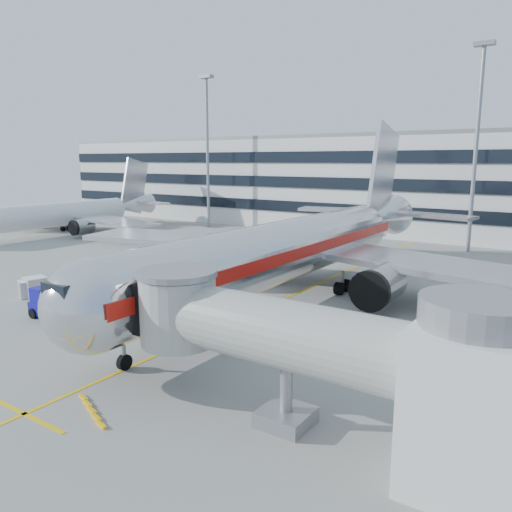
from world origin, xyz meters
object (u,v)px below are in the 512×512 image
Objects in this scene: belt_loader at (117,297)px; cargo_container_front at (104,293)px; ramp_worker at (150,305)px; cargo_container_left at (36,287)px; main_jet at (299,246)px; baggage_tug at (49,304)px; cargo_container_right at (28,289)px.

belt_loader is 1.68m from cargo_container_front.
ramp_worker is (6.07, -0.67, 0.13)m from cargo_container_front.
cargo_container_left is (-7.67, -2.27, 0.17)m from belt_loader.
belt_loader reaches higher than ramp_worker.
main_jet is at bearing 2.29° from ramp_worker.
ramp_worker is (4.40, -0.61, 0.17)m from belt_loader.
cargo_container_front is at bearing 88.15° from baggage_tug.
baggage_tug is at bearing -110.49° from belt_loader.
cargo_container_front reaches higher than cargo_container_right.
belt_loader reaches higher than cargo_container_front.
cargo_container_left is at bearing -142.52° from main_jet.
main_jet reaches higher than ramp_worker.
cargo_container_front is at bearing 21.25° from cargo_container_left.
cargo_container_front is (-1.67, 0.06, 0.03)m from belt_loader.
belt_loader is 2.96× the size of cargo_container_right.
cargo_container_right is at bearing -150.96° from cargo_container_left.
baggage_tug is at bearing -19.52° from cargo_container_right.
ramp_worker is at bearing 7.84° from cargo_container_left.
cargo_container_left is 1.12× the size of cargo_container_right.
baggage_tug reaches higher than cargo_container_right.
belt_loader is (-10.22, -11.45, -3.52)m from main_jet.
main_jet is 9.69× the size of belt_loader.
ramp_worker is at bearing 8.99° from cargo_container_right.
main_jet is 16.83m from cargo_container_front.
belt_loader is 5.25m from baggage_tug.
main_jet is at bearing 53.61° from baggage_tug.
belt_loader is at bearing 16.51° from cargo_container_left.
main_jet is 23.51m from cargo_container_right.
cargo_container_right is at bearing 127.06° from ramp_worker.
main_jet is 33.14× the size of cargo_container_front.
ramp_worker is (6.23, 4.30, -0.10)m from baggage_tug.
cargo_container_right is 1.15× the size of cargo_container_front.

